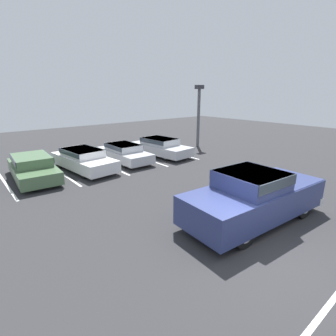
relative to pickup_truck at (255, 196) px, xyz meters
name	(u,v)px	position (x,y,z in m)	size (l,w,h in m)	color
ground_plane	(252,244)	(-1.36, -0.86, -0.91)	(60.00, 60.00, 0.00)	#2D2D30
stall_stripe_a	(6,185)	(-6.01, 9.70, -0.91)	(0.12, 5.15, 0.01)	white
stall_stripe_b	(63,174)	(-3.32, 9.70, -0.91)	(0.12, 5.15, 0.01)	white
stall_stripe_c	(107,165)	(-0.63, 9.70, -0.91)	(0.12, 5.15, 0.01)	white
stall_stripe_d	(144,158)	(2.06, 9.70, -0.91)	(0.12, 5.15, 0.01)	white
stall_stripe_e	(174,153)	(4.75, 9.70, -0.91)	(0.12, 5.15, 0.01)	white
pickup_truck	(255,196)	(0.00, 0.00, 0.00)	(5.59, 2.49, 1.82)	navy
parked_sedan_a	(33,167)	(-4.73, 9.79, -0.25)	(2.12, 4.65, 1.23)	#4C6B47
parked_sedan_b	(83,159)	(-2.08, 9.72, -0.26)	(2.25, 4.84, 1.21)	silver
parked_sedan_c	(124,152)	(0.67, 9.85, -0.30)	(1.74, 4.37, 1.13)	#B7BABF
parked_sedan_d	(160,146)	(3.50, 9.70, -0.26)	(2.24, 4.80, 1.21)	#B7BABF
light_post	(199,111)	(7.79, 10.21, 1.91)	(0.70, 0.36, 4.82)	#515156
wheel_stop_curb	(64,159)	(-2.16, 12.78, -0.84)	(1.79, 0.20, 0.14)	#B7B2A8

